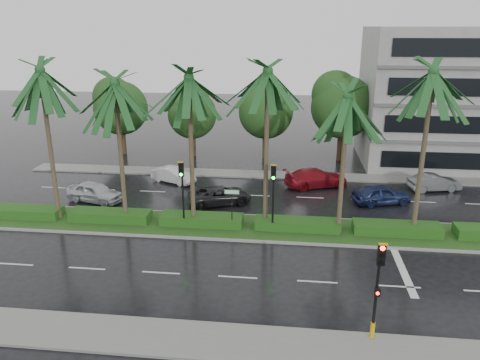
# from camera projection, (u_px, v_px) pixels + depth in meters

# --- Properties ---
(ground) EXTENTS (120.00, 120.00, 0.00)m
(ground) POSITION_uv_depth(u_px,v_px,m) (247.00, 235.00, 28.46)
(ground) COLOR black
(ground) RESTS_ON ground
(near_sidewalk) EXTENTS (40.00, 2.40, 0.12)m
(near_sidewalk) POSITION_uv_depth(u_px,v_px,m) (223.00, 342.00, 18.82)
(near_sidewalk) COLOR slate
(near_sidewalk) RESTS_ON ground
(far_sidewalk) EXTENTS (40.00, 2.00, 0.12)m
(far_sidewalk) POSITION_uv_depth(u_px,v_px,m) (261.00, 174.00, 39.74)
(far_sidewalk) COLOR slate
(far_sidewalk) RESTS_ON ground
(median) EXTENTS (36.00, 4.00, 0.15)m
(median) POSITION_uv_depth(u_px,v_px,m) (249.00, 227.00, 29.37)
(median) COLOR gray
(median) RESTS_ON ground
(hedge) EXTENTS (35.20, 1.40, 0.60)m
(hedge) POSITION_uv_depth(u_px,v_px,m) (249.00, 222.00, 29.25)
(hedge) COLOR #174614
(hedge) RESTS_ON median
(lane_markings) EXTENTS (34.00, 13.06, 0.01)m
(lane_markings) POSITION_uv_depth(u_px,v_px,m) (297.00, 241.00, 27.73)
(lane_markings) COLOR silver
(lane_markings) RESTS_ON ground
(palm_row) EXTENTS (26.30, 4.20, 10.44)m
(palm_row) POSITION_uv_depth(u_px,v_px,m) (228.00, 90.00, 26.81)
(palm_row) COLOR #423126
(palm_row) RESTS_ON median
(signal_near) EXTENTS (0.34, 0.45, 4.36)m
(signal_near) POSITION_uv_depth(u_px,v_px,m) (377.00, 287.00, 18.17)
(signal_near) COLOR black
(signal_near) RESTS_ON near_sidewalk
(signal_median_left) EXTENTS (0.34, 0.42, 4.36)m
(signal_median_left) POSITION_uv_depth(u_px,v_px,m) (182.00, 185.00, 28.21)
(signal_median_left) COLOR black
(signal_median_left) RESTS_ON median
(signal_median_right) EXTENTS (0.34, 0.42, 4.36)m
(signal_median_right) POSITION_uv_depth(u_px,v_px,m) (273.00, 188.00, 27.63)
(signal_median_right) COLOR black
(signal_median_right) RESTS_ON median
(street_sign) EXTENTS (0.95, 0.09, 2.60)m
(street_sign) POSITION_uv_depth(u_px,v_px,m) (232.00, 199.00, 28.34)
(street_sign) COLOR black
(street_sign) RESTS_ON median
(bg_trees) EXTENTS (33.12, 5.74, 8.30)m
(bg_trees) POSITION_uv_depth(u_px,v_px,m) (274.00, 107.00, 43.41)
(bg_trees) COLOR #382619
(bg_trees) RESTS_ON ground
(building) EXTENTS (16.00, 10.00, 12.00)m
(building) POSITION_uv_depth(u_px,v_px,m) (457.00, 97.00, 41.71)
(building) COLOR gray
(building) RESTS_ON ground
(car_silver) EXTENTS (2.77, 4.49, 1.43)m
(car_silver) POSITION_uv_depth(u_px,v_px,m) (95.00, 192.00, 33.68)
(car_silver) COLOR silver
(car_silver) RESTS_ON ground
(car_white) EXTENTS (2.69, 3.93, 1.23)m
(car_white) POSITION_uv_depth(u_px,v_px,m) (173.00, 175.00, 37.81)
(car_white) COLOR silver
(car_white) RESTS_ON ground
(car_darkgrey) EXTENTS (3.69, 4.97, 1.25)m
(car_darkgrey) POSITION_uv_depth(u_px,v_px,m) (220.00, 195.00, 33.30)
(car_darkgrey) COLOR black
(car_darkgrey) RESTS_ON ground
(car_red) EXTENTS (3.75, 5.43, 1.46)m
(car_red) POSITION_uv_depth(u_px,v_px,m) (316.00, 178.00, 36.77)
(car_red) COLOR maroon
(car_red) RESTS_ON ground
(car_blue) EXTENTS (2.73, 4.40, 1.40)m
(car_blue) POSITION_uv_depth(u_px,v_px,m) (382.00, 194.00, 33.27)
(car_blue) COLOR navy
(car_blue) RESTS_ON ground
(car_grey) EXTENTS (2.20, 4.13, 1.29)m
(car_grey) POSITION_uv_depth(u_px,v_px,m) (434.00, 182.00, 35.93)
(car_grey) COLOR #56595B
(car_grey) RESTS_ON ground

